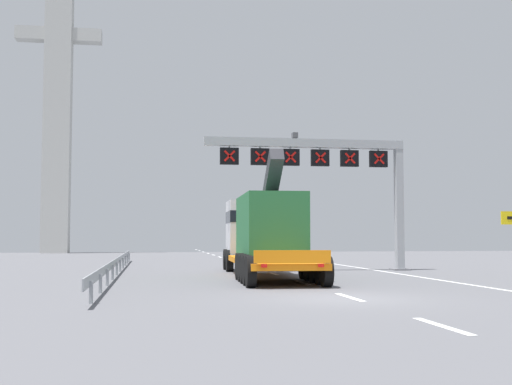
# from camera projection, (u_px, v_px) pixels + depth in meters

# --- Properties ---
(ground) EXTENTS (112.00, 112.00, 0.00)m
(ground) POSITION_uv_depth(u_px,v_px,m) (342.00, 298.00, 19.01)
(ground) COLOR #5B5B60
(lane_markings) EXTENTS (0.20, 77.66, 0.01)m
(lane_markings) POSITION_uv_depth(u_px,v_px,m) (228.00, 260.00, 50.14)
(lane_markings) COLOR silver
(lane_markings) RESTS_ON ground
(edge_line_right) EXTENTS (0.20, 63.00, 0.01)m
(edge_line_right) POSITION_uv_depth(u_px,v_px,m) (395.00, 273.00, 31.80)
(edge_line_right) COLOR silver
(edge_line_right) RESTS_ON ground
(overhead_lane_gantry) EXTENTS (10.87, 0.90, 7.19)m
(overhead_lane_gantry) POSITION_uv_depth(u_px,v_px,m) (330.00, 164.00, 34.55)
(overhead_lane_gantry) COLOR #9EA0A5
(overhead_lane_gantry) RESTS_ON ground
(heavy_haul_truck_orange) EXTENTS (3.50, 14.14, 5.30)m
(heavy_haul_truck_orange) POSITION_uv_depth(u_px,v_px,m) (262.00, 232.00, 30.54)
(heavy_haul_truck_orange) COLOR orange
(heavy_haul_truck_orange) RESTS_ON ground
(guardrail_left) EXTENTS (0.13, 32.23, 0.76)m
(guardrail_left) POSITION_uv_depth(u_px,v_px,m) (118.00, 262.00, 31.86)
(guardrail_left) COLOR #999EA3
(guardrail_left) RESTS_ON ground
(bridge_pylon_distant) EXTENTS (9.00, 2.00, 37.85)m
(bridge_pylon_distant) POSITION_uv_depth(u_px,v_px,m) (58.00, 73.00, 70.79)
(bridge_pylon_distant) COLOR #B7B7B2
(bridge_pylon_distant) RESTS_ON ground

